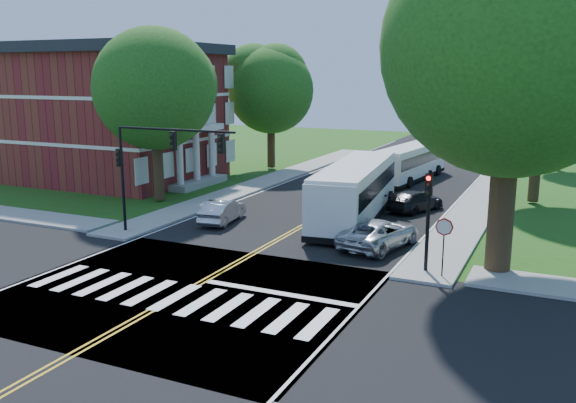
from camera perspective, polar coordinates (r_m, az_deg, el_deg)
The scene contains 24 objects.
ground at distance 24.77m, azimuth -9.84°, elevation -8.46°, with size 140.00×140.00×0.00m, color #264F13.
road at distance 40.25m, azimuth 4.84°, elevation -0.35°, with size 14.00×96.00×0.01m, color black.
cross_road at distance 24.77m, azimuth -9.84°, elevation -8.44°, with size 60.00×12.00×0.01m, color black.
center_line at distance 43.95m, azimuth 6.64°, elevation 0.67°, with size 0.36×70.00×0.01m, color gold.
edge_line_w at distance 46.48m, azimuth -1.33°, elevation 1.37°, with size 0.12×70.00×0.01m, color silver.
edge_line_e at distance 42.37m, azimuth 15.40°, elevation -0.11°, with size 0.12×70.00×0.01m, color silver.
crosswalk at distance 24.38m, azimuth -10.52°, elevation -8.78°, with size 12.60×3.00×0.01m, color silver.
stop_bar at distance 24.39m, azimuth -0.81°, elevation -8.56°, with size 6.60×0.40×0.01m, color silver.
sidewalk_nw at distance 49.77m, azimuth -1.36°, elevation 2.15°, with size 2.60×40.00×0.15m, color gray.
sidewalk_ne at distance 45.07m, azimuth 17.93°, elevation 0.53°, with size 2.60×40.00×0.15m, color gray.
tree_ne_big at distance 27.09m, azimuth 20.35°, elevation 13.48°, with size 10.80×10.80×14.91m.
tree_west_near at distance 41.34m, azimuth -12.37°, elevation 10.26°, with size 8.00×8.00×11.40m.
tree_west_far at distance 54.74m, azimuth -1.62°, elevation 10.33°, with size 7.60×7.60×10.67m.
tree_east_mid at distance 43.01m, azimuth 22.72°, elevation 10.12°, with size 8.40×8.40×11.93m.
tree_east_far at distance 58.99m, azimuth 24.35°, elevation 9.28°, with size 7.20×7.20×10.34m.
brick_building at distance 52.72m, azimuth -17.46°, elevation 8.01°, with size 20.00×13.00×10.80m.
signal_nw at distance 32.16m, azimuth -12.22°, elevation 4.22°, with size 7.15×0.46×5.66m.
signal_ne at distance 26.53m, azimuth 12.99°, elevation -0.53°, with size 0.30×0.46×4.40m.
stop_sign at distance 26.16m, azimuth 14.39°, elevation -2.88°, with size 0.76×0.08×2.53m.
bus_lead at distance 36.08m, azimuth 6.34°, elevation 1.04°, with size 4.34×13.12×3.33m.
bus_follow at distance 50.22m, azimuth 11.38°, elevation 3.64°, with size 3.57×11.03×2.80m.
hatchback at distance 35.57m, azimuth -6.15°, elevation -0.89°, with size 1.43×4.11×1.35m, color #ABAEB2.
suv at distance 30.68m, azimuth 8.53°, elevation -2.96°, with size 2.39×5.18×1.44m, color silver.
dark_sedan at distance 39.14m, azimuth 11.82°, elevation 0.05°, with size 1.80×4.43×1.29m, color black.
Camera 1 is at (13.43, -18.96, 8.58)m, focal length 38.00 mm.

